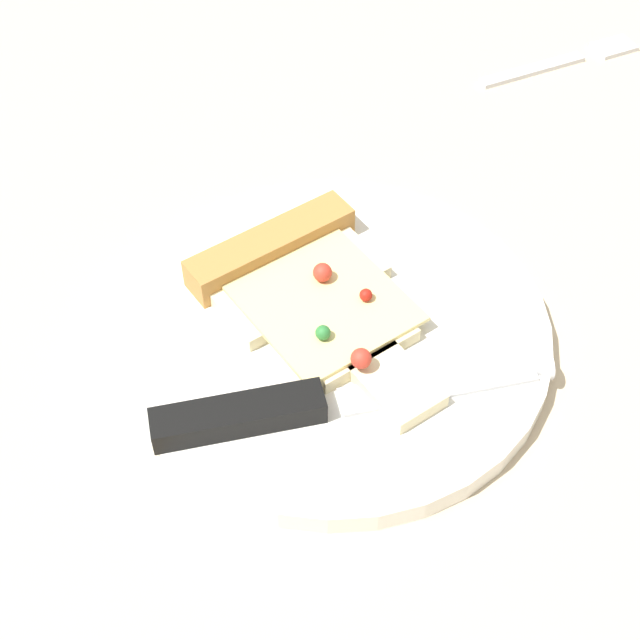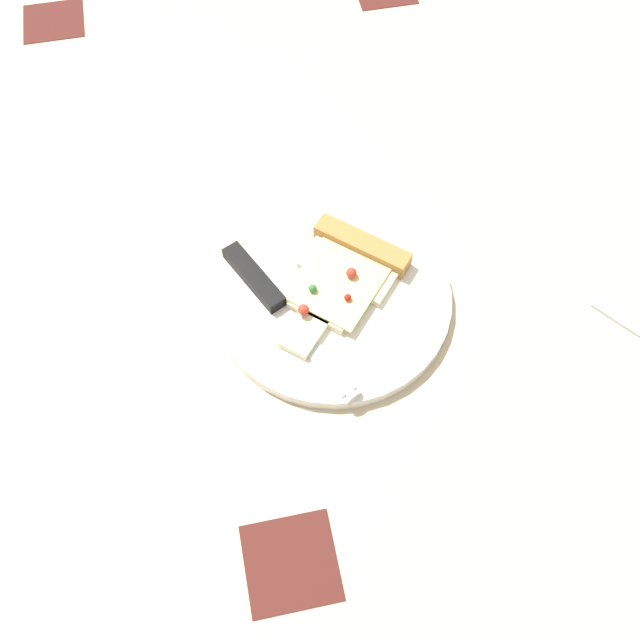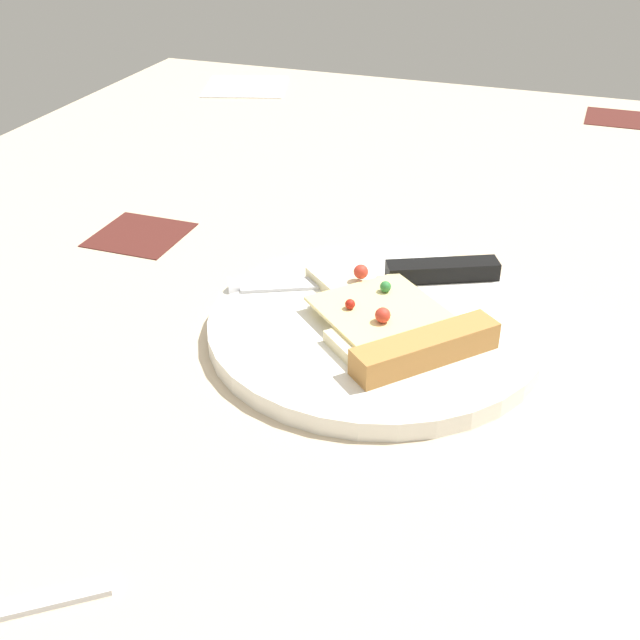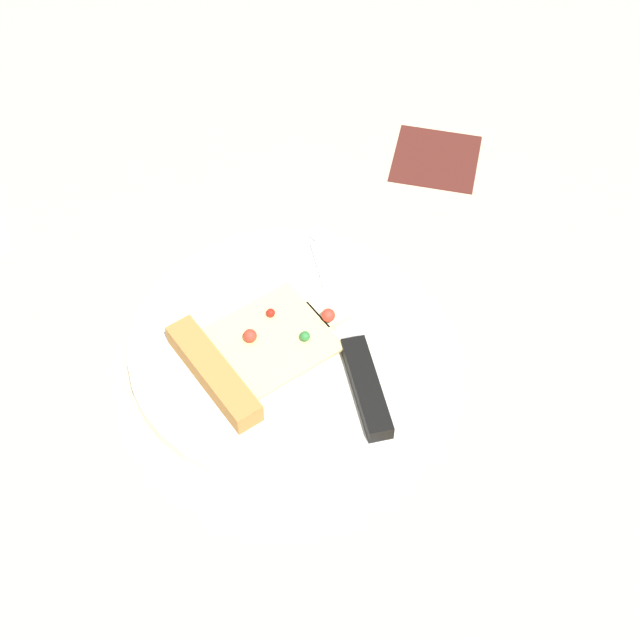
# 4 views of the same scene
# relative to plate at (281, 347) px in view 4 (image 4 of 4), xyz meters

# --- Properties ---
(ground_plane) EXTENTS (1.44, 1.44, 0.03)m
(ground_plane) POSITION_rel_plate_xyz_m (0.09, 0.07, -0.02)
(ground_plane) COLOR #C6B293
(ground_plane) RESTS_ON ground
(plate) EXTENTS (0.28, 0.28, 0.02)m
(plate) POSITION_rel_plate_xyz_m (0.00, 0.00, 0.00)
(plate) COLOR white
(plate) RESTS_ON ground_plane
(pizza_slice) EXTENTS (0.18, 0.17, 0.03)m
(pizza_slice) POSITION_rel_plate_xyz_m (0.02, -0.02, 0.02)
(pizza_slice) COLOR beige
(pizza_slice) RESTS_ON plate
(knife) EXTENTS (0.23, 0.12, 0.02)m
(knife) POSITION_rel_plate_xyz_m (-0.00, 0.07, 0.01)
(knife) COLOR silver
(knife) RESTS_ON plate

